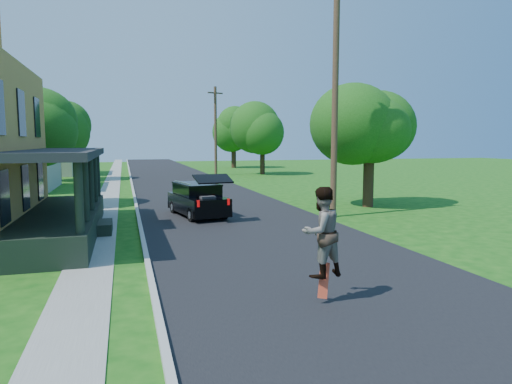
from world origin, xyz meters
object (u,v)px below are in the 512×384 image
object	(u,v)px
black_suv	(198,199)
tree_right_near	(369,122)
utility_pole_near	(335,94)
skateboarder	(321,232)

from	to	relation	value
black_suv	tree_right_near	size ratio (longest dim) A/B	0.69
tree_right_near	utility_pole_near	size ratio (longest dim) A/B	0.63
skateboarder	utility_pole_near	size ratio (longest dim) A/B	0.18
skateboarder	tree_right_near	bearing A→B (deg)	-138.58
skateboarder	tree_right_near	size ratio (longest dim) A/B	0.29
black_suv	utility_pole_near	xyz separation A→B (m)	(5.90, -1.86, 4.73)
black_suv	tree_right_near	bearing A→B (deg)	-6.17
utility_pole_near	black_suv	bearing A→B (deg)	164.48
black_suv	utility_pole_near	world-z (taller)	utility_pole_near
black_suv	utility_pole_near	size ratio (longest dim) A/B	0.43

